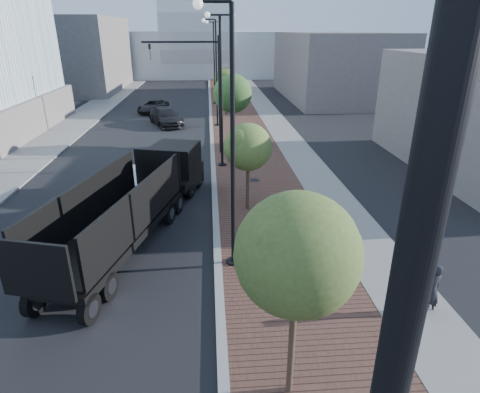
{
  "coord_description": "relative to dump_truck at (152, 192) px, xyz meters",
  "views": [
    {
      "loc": [
        -0.17,
        -3.28,
        8.35
      ],
      "look_at": [
        1.0,
        12.0,
        2.0
      ],
      "focal_mm": 30.24,
      "sensor_mm": 36.0,
      "label": 1
    }
  ],
  "objects": [
    {
      "name": "dark_car_far",
      "position": [
        -1.31,
        20.43,
        -0.52
      ],
      "size": [
        4.05,
        5.87,
        1.58
      ],
      "primitive_type": "imported",
      "rotation": [
        0.0,
        0.0,
        0.38
      ],
      "color": "black",
      "rests_on": "ground"
    },
    {
      "name": "dump_truck",
      "position": [
        0.0,
        0.0,
        0.0
      ],
      "size": [
        5.62,
        13.43,
        3.1
      ],
      "rotation": [
        0.0,
        0.0,
        -0.27
      ],
      "color": "black",
      "rests_on": "ground"
    },
    {
      "name": "curb",
      "position": [
        2.93,
        25.46,
        -1.24
      ],
      "size": [
        0.3,
        140.0,
        0.14
      ],
      "primitive_type": "cube",
      "color": "gray",
      "rests_on": "ground"
    },
    {
      "name": "west_sidewalk",
      "position": [
        -10.07,
        25.46,
        -1.25
      ],
      "size": [
        4.0,
        140.0,
        0.12
      ],
      "primitive_type": "cube",
      "color": "slate",
      "rests_on": "ground"
    },
    {
      "name": "tree_2",
      "position": [
        4.58,
        12.48,
        2.67
      ],
      "size": [
        2.85,
        2.85,
        5.41
      ],
      "color": "#382619",
      "rests_on": "ground"
    },
    {
      "name": "utility_cover_1",
      "position": [
        5.33,
        -6.54,
        -1.18
      ],
      "size": [
        0.5,
        0.5,
        0.02
      ],
      "primitive_type": "cube",
      "color": "black",
      "rests_on": "sidewalk"
    },
    {
      "name": "convention_center",
      "position": [
        0.93,
        70.46,
        4.7
      ],
      "size": [
        50.0,
        30.0,
        50.0
      ],
      "color": "#B1B9BC",
      "rests_on": "ground"
    },
    {
      "name": "dark_car_mid",
      "position": [
        -3.28,
        26.91,
        -0.66
      ],
      "size": [
        3.33,
        5.07,
        1.3
      ],
      "primitive_type": "imported",
      "rotation": [
        0.0,
        0.0,
        -0.27
      ],
      "color": "black",
      "rests_on": "ground"
    },
    {
      "name": "traffic_mast",
      "position": [
        2.63,
        10.46,
        3.68
      ],
      "size": [
        5.09,
        0.2,
        8.0
      ],
      "color": "black",
      "rests_on": "ground"
    },
    {
      "name": "pedestrian",
      "position": [
        9.5,
        -7.85,
        -0.42
      ],
      "size": [
        0.74,
        0.6,
        1.77
      ],
      "primitive_type": "imported",
      "rotation": [
        0.0,
        0.0,
        3.45
      ],
      "color": "black",
      "rests_on": "ground"
    },
    {
      "name": "streetlight_3",
      "position": [
        3.42,
        19.46,
        3.04
      ],
      "size": [
        1.44,
        0.56,
        9.21
      ],
      "color": "black",
      "rests_on": "ground"
    },
    {
      "name": "streetlight_2",
      "position": [
        3.53,
        7.46,
        3.51
      ],
      "size": [
        1.72,
        0.56,
        9.28
      ],
      "color": "black",
      "rests_on": "ground"
    },
    {
      "name": "sidewalk",
      "position": [
        6.43,
        25.46,
        -1.25
      ],
      "size": [
        7.0,
        140.0,
        0.12
      ],
      "primitive_type": "cube",
      "color": "#4C2D23",
      "rests_on": "ground"
    },
    {
      "name": "tree_3",
      "position": [
        4.58,
        24.48,
        2.41
      ],
      "size": [
        2.26,
        2.19,
        4.83
      ],
      "color": "#382619",
      "rests_on": "ground"
    },
    {
      "name": "streetlight_4",
      "position": [
        3.53,
        31.46,
        3.51
      ],
      "size": [
        1.72,
        0.56,
        9.28
      ],
      "color": "black",
      "rests_on": "ground"
    },
    {
      "name": "concrete_strip",
      "position": [
        9.13,
        25.46,
        -1.24
      ],
      "size": [
        2.4,
        140.0,
        0.13
      ],
      "primitive_type": "cube",
      "color": "slate",
      "rests_on": "ground"
    },
    {
      "name": "tree_1",
      "position": [
        4.58,
        0.48,
        1.93
      ],
      "size": [
        2.31,
        2.25,
        4.38
      ],
      "color": "#382619",
      "rests_on": "ground"
    },
    {
      "name": "utility_cover_2",
      "position": [
        5.33,
        4.46,
        -1.18
      ],
      "size": [
        0.5,
        0.5,
        0.02
      ],
      "primitive_type": "cube",
      "color": "black",
      "rests_on": "sidewalk"
    },
    {
      "name": "tree_0",
      "position": [
        4.58,
        -10.52,
        2.65
      ],
      "size": [
        2.72,
        2.72,
        5.33
      ],
      "color": "#382619",
      "rests_on": "ground"
    },
    {
      "name": "white_sedan",
      "position": [
        -1.27,
        3.11,
        -0.61
      ],
      "size": [
        1.98,
        4.37,
        1.39
      ],
      "primitive_type": "imported",
      "rotation": [
        0.0,
        0.0,
        -0.12
      ],
      "color": "white",
      "rests_on": "ground"
    },
    {
      "name": "commercial_block_ne",
      "position": [
        18.93,
        35.46,
        2.69
      ],
      "size": [
        12.0,
        22.0,
        8.0
      ],
      "primitive_type": "cube",
      "color": "#615A58",
      "rests_on": "ground"
    },
    {
      "name": "commercial_block_nw",
      "position": [
        -17.07,
        45.46,
        3.69
      ],
      "size": [
        14.0,
        20.0,
        10.0
      ],
      "primitive_type": "cube",
      "color": "#645D5A",
      "rests_on": "ground"
    },
    {
      "name": "streetlight_1",
      "position": [
        3.42,
        -4.54,
        3.04
      ],
      "size": [
        1.44,
        0.56,
        9.21
      ],
      "color": "black",
      "rests_on": "ground"
    }
  ]
}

